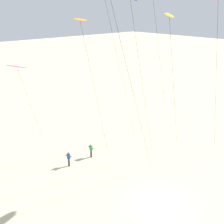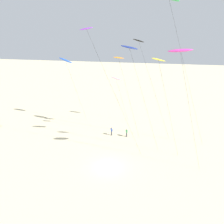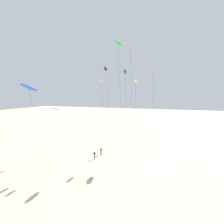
% 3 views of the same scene
% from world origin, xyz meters
% --- Properties ---
extents(ground_plane, '(260.00, 260.00, 0.00)m').
position_xyz_m(ground_plane, '(0.00, 0.00, 0.00)').
color(ground_plane, beige).
extents(kite_magenta, '(6.10, 1.71, 17.38)m').
position_xyz_m(kite_magenta, '(8.95, 1.73, 17.01)').
color(kite_magenta, '#D8339E').
rests_on(kite_magenta, ground).
extents(kite_blue, '(5.63, 1.50, 14.58)m').
position_xyz_m(kite_blue, '(-13.41, 16.12, 13.75)').
color(kite_blue, blue).
rests_on(kite_blue, ground).
extents(kite_navy, '(6.66, 1.79, 17.60)m').
position_xyz_m(kite_navy, '(1.86, 6.05, 16.93)').
color(kite_navy, navy).
rests_on(kite_navy, ground).
extents(kite_green, '(9.54, 2.28, 24.78)m').
position_xyz_m(kite_green, '(7.05, 9.40, 23.88)').
color(kite_green, green).
rests_on(kite_green, ground).
extents(kite_yellow, '(5.27, 1.34, 15.90)m').
position_xyz_m(kite_yellow, '(6.29, 5.11, 15.23)').
color(kite_yellow, yellow).
rests_on(kite_yellow, ground).
extents(kite_black, '(7.50, 1.87, 18.41)m').
position_xyz_m(kite_black, '(2.73, 10.63, 17.56)').
color(kite_black, black).
rests_on(kite_black, ground).
extents(kite_purple, '(9.30, 2.29, 20.06)m').
position_xyz_m(kite_purple, '(-3.59, 3.34, 18.97)').
color(kite_purple, purple).
rests_on(kite_purple, ground).
extents(kite_pink, '(4.04, 1.01, 10.30)m').
position_xyz_m(kite_pink, '(-3.10, 19.23, 9.73)').
color(kite_pink, pink).
rests_on(kite_pink, ground).
extents(kite_orange, '(5.01, 1.22, 15.42)m').
position_xyz_m(kite_orange, '(-0.57, 10.09, 14.75)').
color(kite_orange, orange).
rests_on(kite_orange, ground).
extents(kite_flyer_nearest, '(0.50, 0.53, 1.67)m').
position_xyz_m(kite_flyer_nearest, '(0.89, 10.93, 0.89)').
color(kite_flyer_nearest, '#33333D').
rests_on(kite_flyer_nearest, ground).
extents(kite_flyer_middle, '(0.69, 0.71, 1.67)m').
position_xyz_m(kite_flyer_middle, '(-2.16, 10.94, 0.89)').
color(kite_flyer_middle, '#33333D').
rests_on(kite_flyer_middle, ground).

